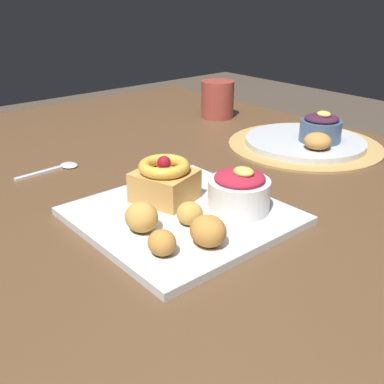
{
  "coord_description": "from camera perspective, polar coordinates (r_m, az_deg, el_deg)",
  "views": [
    {
      "loc": [
        0.52,
        -0.47,
        1.06
      ],
      "look_at": [
        0.04,
        -0.05,
        0.77
      ],
      "focal_mm": 42.85,
      "sensor_mm": 36.0,
      "label": 1
    }
  ],
  "objects": [
    {
      "name": "cake_slice",
      "position": [
        0.73,
        -3.44,
        1.45
      ],
      "size": [
        0.11,
        0.1,
        0.07
      ],
      "rotation": [
        0.0,
        0.0,
        0.3
      ],
      "color": "#C68E47",
      "rests_on": "front_plate"
    },
    {
      "name": "dining_table",
      "position": [
        0.81,
        1.11,
        -5.69
      ],
      "size": [
        1.58,
        1.13,
        0.73
      ],
      "color": "brown",
      "rests_on": "ground_plane"
    },
    {
      "name": "fritter_back",
      "position": [
        0.66,
        -0.28,
        -2.67
      ],
      "size": [
        0.04,
        0.04,
        0.03
      ],
      "primitive_type": "ellipsoid",
      "color": "gold",
      "rests_on": "front_plate"
    },
    {
      "name": "fritter_front",
      "position": [
        0.64,
        -6.29,
        -3.13
      ],
      "size": [
        0.05,
        0.05,
        0.04
      ],
      "primitive_type": "ellipsoid",
      "color": "gold",
      "rests_on": "front_plate"
    },
    {
      "name": "fritter_extra",
      "position": [
        0.59,
        -3.76,
        -6.32
      ],
      "size": [
        0.04,
        0.04,
        0.03
      ],
      "primitive_type": "ellipsoid",
      "color": "#BC7F38",
      "rests_on": "front_plate"
    },
    {
      "name": "front_plate",
      "position": [
        0.7,
        -1.24,
        -2.97
      ],
      "size": [
        0.29,
        0.29,
        0.01
      ],
      "primitive_type": "cube",
      "color": "silver",
      "rests_on": "dining_table"
    },
    {
      "name": "coffee_mug",
      "position": [
        1.26,
        3.19,
        11.44
      ],
      "size": [
        0.09,
        0.09,
        0.1
      ],
      "primitive_type": "cylinder",
      "color": "#993D33",
      "rests_on": "dining_table"
    },
    {
      "name": "back_pastry",
      "position": [
        0.99,
        15.12,
        6.2
      ],
      "size": [
        0.06,
        0.06,
        0.03
      ],
      "primitive_type": "ellipsoid",
      "color": "#B77F3D",
      "rests_on": "back_plate"
    },
    {
      "name": "fritter_middle",
      "position": [
        0.6,
        2.02,
        -4.86
      ],
      "size": [
        0.05,
        0.05,
        0.04
      ],
      "primitive_type": "ellipsoid",
      "color": "#BC7F38",
      "rests_on": "front_plate"
    },
    {
      "name": "berry_ramekin",
      "position": [
        0.7,
        5.96,
        0.15
      ],
      "size": [
        0.09,
        0.09,
        0.07
      ],
      "color": "white",
      "rests_on": "front_plate"
    },
    {
      "name": "back_plate",
      "position": [
        1.06,
        13.86,
        6.14
      ],
      "size": [
        0.26,
        0.26,
        0.01
      ],
      "primitive_type": "cylinder",
      "color": "silver",
      "rests_on": "woven_placemat"
    },
    {
      "name": "spoon",
      "position": [
        0.93,
        -16.51,
        2.83
      ],
      "size": [
        0.04,
        0.13,
        0.0
      ],
      "rotation": [
        0.0,
        0.0,
        1.62
      ],
      "color": "silver",
      "rests_on": "dining_table"
    },
    {
      "name": "back_ramekin",
      "position": [
        1.04,
        15.72,
        7.71
      ],
      "size": [
        0.09,
        0.09,
        0.07
      ],
      "color": "#3D5675",
      "rests_on": "back_plate"
    },
    {
      "name": "woven_placemat",
      "position": [
        1.06,
        13.82,
        5.7
      ],
      "size": [
        0.34,
        0.34,
        0.0
      ],
      "primitive_type": "cylinder",
      "color": "#AD894C",
      "rests_on": "dining_table"
    }
  ]
}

